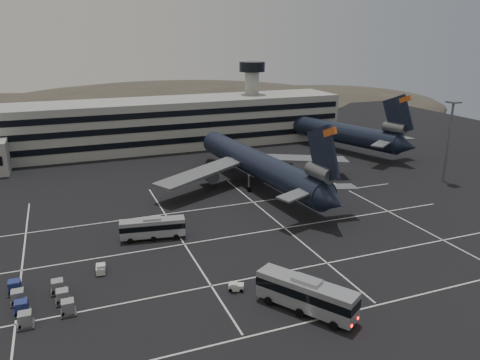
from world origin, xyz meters
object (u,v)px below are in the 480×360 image
object	(u,v)px
bus_far	(153,227)
tug_a	(101,269)
uld_cluster	(38,300)
trijet_main	(259,164)
bus_near	(306,294)

from	to	relation	value
bus_far	tug_a	world-z (taller)	bus_far
tug_a	uld_cluster	xyz separation A→B (m)	(-8.02, -5.88, 0.21)
tug_a	uld_cluster	size ratio (longest dim) A/B	0.22
trijet_main	uld_cluster	bearing A→B (deg)	-148.73
bus_near	uld_cluster	bearing A→B (deg)	123.92
trijet_main	bus_far	world-z (taller)	trijet_main
uld_cluster	trijet_main	bearing A→B (deg)	36.79
trijet_main	uld_cluster	size ratio (longest dim) A/B	5.31
bus_far	tug_a	xyz separation A→B (m)	(-9.21, -8.87, -1.39)
bus_far	uld_cluster	bearing A→B (deg)	139.58
bus_near	tug_a	xyz separation A→B (m)	(-22.33, 18.99, -1.80)
trijet_main	bus_far	xyz separation A→B (m)	(-26.96, -18.29, -3.21)
bus_far	uld_cluster	xyz separation A→B (m)	(-17.23, -14.75, -1.18)
bus_near	tug_a	world-z (taller)	bus_near
trijet_main	tug_a	xyz separation A→B (m)	(-36.17, -27.16, -4.60)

